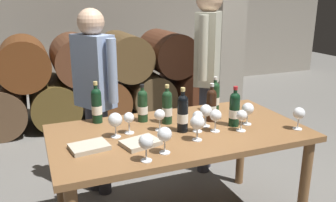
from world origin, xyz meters
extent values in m
cube|color=gray|center=(0.00, 4.20, 1.40)|extent=(10.00, 0.24, 2.80)
cylinder|color=brown|center=(-1.26, 2.60, 0.30)|extent=(0.60, 0.90, 0.60)
cylinder|color=brown|center=(-0.63, 2.60, 0.30)|extent=(0.60, 0.90, 0.60)
cylinder|color=brown|center=(0.00, 2.60, 0.30)|extent=(0.60, 0.90, 0.60)
cylinder|color=brown|center=(0.63, 2.60, 0.30)|extent=(0.60, 0.90, 0.60)
cylinder|color=#572D1A|center=(1.26, 2.60, 0.30)|extent=(0.60, 0.90, 0.60)
cylinder|color=#5E3115|center=(-0.95, 2.60, 0.85)|extent=(0.60, 0.90, 0.60)
cylinder|color=brown|center=(-0.32, 2.60, 0.85)|extent=(0.60, 0.90, 0.60)
cylinder|color=brown|center=(0.31, 2.60, 0.85)|extent=(0.60, 0.90, 0.60)
cylinder|color=#572F1D|center=(0.95, 2.60, 0.85)|extent=(0.60, 0.90, 0.60)
cube|color=gray|center=(1.30, 1.60, 1.30)|extent=(0.32, 0.32, 2.60)
cube|color=brown|center=(0.00, 0.00, 0.74)|extent=(1.70, 0.90, 0.04)
cylinder|color=brown|center=(0.77, -0.39, 0.36)|extent=(0.07, 0.07, 0.72)
cylinder|color=brown|center=(-0.77, 0.39, 0.36)|extent=(0.07, 0.07, 0.72)
cylinder|color=brown|center=(0.77, 0.39, 0.36)|extent=(0.07, 0.07, 0.72)
cylinder|color=black|center=(-0.48, 0.36, 0.86)|extent=(0.07, 0.07, 0.21)
sphere|color=black|center=(-0.48, 0.36, 0.98)|extent=(0.07, 0.07, 0.07)
cylinder|color=black|center=(-0.48, 0.36, 1.00)|extent=(0.03, 0.03, 0.07)
cylinder|color=tan|center=(-0.48, 0.36, 1.05)|extent=(0.03, 0.03, 0.02)
cylinder|color=silver|center=(-0.48, 0.36, 0.85)|extent=(0.07, 0.07, 0.06)
cylinder|color=black|center=(0.39, -0.06, 0.86)|extent=(0.07, 0.07, 0.20)
sphere|color=black|center=(0.39, -0.06, 0.96)|extent=(0.07, 0.07, 0.07)
cylinder|color=black|center=(0.39, -0.06, 0.99)|extent=(0.03, 0.03, 0.06)
cylinder|color=#B21E23|center=(0.39, -0.06, 1.03)|extent=(0.03, 0.03, 0.02)
cylinder|color=silver|center=(0.39, -0.06, 0.85)|extent=(0.07, 0.07, 0.06)
cylinder|color=black|center=(0.01, -0.03, 0.87)|extent=(0.07, 0.07, 0.21)
sphere|color=black|center=(0.01, -0.03, 0.98)|extent=(0.07, 0.07, 0.07)
cylinder|color=black|center=(0.01, -0.03, 1.00)|extent=(0.03, 0.03, 0.07)
cylinder|color=tan|center=(0.01, -0.03, 1.05)|extent=(0.03, 0.03, 0.02)
cylinder|color=silver|center=(0.01, -0.03, 0.85)|extent=(0.07, 0.07, 0.06)
cylinder|color=black|center=(0.29, 0.09, 0.86)|extent=(0.07, 0.07, 0.19)
sphere|color=black|center=(0.29, 0.09, 0.96)|extent=(0.07, 0.07, 0.07)
cylinder|color=black|center=(0.29, 0.09, 0.99)|extent=(0.03, 0.03, 0.06)
cylinder|color=silver|center=(0.29, 0.09, 1.03)|extent=(0.03, 0.03, 0.02)
cylinder|color=silver|center=(0.29, 0.09, 0.85)|extent=(0.07, 0.07, 0.06)
cylinder|color=#19381E|center=(-0.17, 0.26, 0.86)|extent=(0.07, 0.07, 0.19)
sphere|color=#19381E|center=(-0.17, 0.26, 0.96)|extent=(0.07, 0.07, 0.07)
cylinder|color=#19381E|center=(-0.17, 0.26, 0.98)|extent=(0.03, 0.03, 0.06)
cylinder|color=black|center=(-0.17, 0.26, 1.02)|extent=(0.03, 0.03, 0.02)
cylinder|color=silver|center=(-0.17, 0.26, 0.85)|extent=(0.07, 0.07, 0.06)
cylinder|color=#19381E|center=(0.42, 0.27, 0.86)|extent=(0.07, 0.07, 0.19)
sphere|color=#19381E|center=(0.42, 0.27, 0.96)|extent=(0.07, 0.07, 0.07)
cylinder|color=#19381E|center=(0.42, 0.27, 0.98)|extent=(0.03, 0.03, 0.06)
cylinder|color=silver|center=(0.42, 0.27, 1.02)|extent=(0.03, 0.03, 0.02)
cylinder|color=silver|center=(0.42, 0.27, 0.85)|extent=(0.07, 0.07, 0.06)
cylinder|color=#19381E|center=(-0.02, 0.16, 0.86)|extent=(0.07, 0.07, 0.20)
sphere|color=#19381E|center=(-0.02, 0.16, 0.96)|extent=(0.07, 0.07, 0.07)
cylinder|color=#19381E|center=(-0.02, 0.16, 0.99)|extent=(0.03, 0.03, 0.06)
cylinder|color=tan|center=(-0.02, 0.16, 1.03)|extent=(0.03, 0.03, 0.02)
cylinder|color=silver|center=(-0.02, 0.16, 0.85)|extent=(0.07, 0.07, 0.06)
cylinder|color=white|center=(0.10, -0.07, 0.76)|extent=(0.06, 0.06, 0.00)
cylinder|color=white|center=(0.10, -0.07, 0.80)|extent=(0.01, 0.01, 0.07)
sphere|color=white|center=(0.10, -0.07, 0.87)|extent=(0.07, 0.07, 0.07)
cylinder|color=white|center=(0.49, -0.07, 0.76)|extent=(0.06, 0.06, 0.00)
cylinder|color=white|center=(0.49, -0.07, 0.80)|extent=(0.01, 0.01, 0.07)
sphere|color=white|center=(0.49, -0.07, 0.88)|extent=(0.08, 0.08, 0.08)
cylinder|color=white|center=(-0.33, 0.07, 0.76)|extent=(0.06, 0.06, 0.00)
cylinder|color=white|center=(-0.33, 0.07, 0.80)|extent=(0.01, 0.01, 0.07)
sphere|color=white|center=(-0.33, 0.07, 0.87)|extent=(0.07, 0.07, 0.07)
cylinder|color=white|center=(0.20, 0.00, 0.76)|extent=(0.06, 0.06, 0.00)
cylinder|color=white|center=(0.20, 0.00, 0.80)|extent=(0.01, 0.01, 0.07)
sphere|color=white|center=(0.20, 0.00, 0.88)|extent=(0.08, 0.08, 0.08)
cylinder|color=white|center=(0.04, -0.20, 0.76)|extent=(0.06, 0.06, 0.00)
cylinder|color=white|center=(0.04, -0.20, 0.80)|extent=(0.01, 0.01, 0.07)
sphere|color=white|center=(0.04, -0.20, 0.88)|extent=(0.09, 0.09, 0.09)
cylinder|color=white|center=(0.75, -0.28, 0.76)|extent=(0.06, 0.06, 0.00)
cylinder|color=white|center=(0.75, -0.28, 0.80)|extent=(0.01, 0.01, 0.07)
sphere|color=white|center=(0.75, -0.28, 0.87)|extent=(0.08, 0.08, 0.08)
cylinder|color=white|center=(-0.12, 0.05, 0.76)|extent=(0.06, 0.06, 0.00)
cylinder|color=white|center=(-0.12, 0.05, 0.80)|extent=(0.01, 0.01, 0.07)
sphere|color=white|center=(-0.12, 0.05, 0.87)|extent=(0.07, 0.07, 0.07)
cylinder|color=white|center=(0.38, -0.16, 0.76)|extent=(0.06, 0.06, 0.00)
cylinder|color=white|center=(0.38, -0.16, 0.80)|extent=(0.01, 0.01, 0.07)
sphere|color=white|center=(0.38, -0.16, 0.87)|extent=(0.07, 0.07, 0.07)
cylinder|color=white|center=(-0.42, 0.04, 0.76)|extent=(0.06, 0.06, 0.00)
cylinder|color=white|center=(-0.42, 0.04, 0.80)|extent=(0.01, 0.01, 0.07)
sphere|color=white|center=(-0.42, 0.04, 0.88)|extent=(0.09, 0.09, 0.09)
cylinder|color=white|center=(0.22, -0.11, 0.76)|extent=(0.06, 0.06, 0.00)
cylinder|color=white|center=(0.22, -0.11, 0.80)|extent=(0.01, 0.01, 0.07)
sphere|color=white|center=(0.22, -0.11, 0.87)|extent=(0.08, 0.08, 0.08)
cylinder|color=white|center=(-0.35, -0.36, 0.76)|extent=(0.06, 0.06, 0.00)
cylinder|color=white|center=(-0.35, -0.36, 0.80)|extent=(0.01, 0.01, 0.07)
sphere|color=white|center=(-0.35, -0.36, 0.88)|extent=(0.08, 0.08, 0.08)
cylinder|color=white|center=(-0.22, -0.30, 0.76)|extent=(0.06, 0.06, 0.00)
cylinder|color=white|center=(-0.22, -0.30, 0.80)|extent=(0.01, 0.01, 0.07)
sphere|color=white|center=(-0.22, -0.30, 0.88)|extent=(0.08, 0.08, 0.08)
cube|color=#B2A893|center=(-0.61, -0.08, 0.77)|extent=(0.24, 0.19, 0.03)
cube|color=#B2A893|center=(-0.31, -0.14, 0.77)|extent=(0.25, 0.21, 0.03)
cylinder|color=#383842|center=(0.64, 0.79, 0.43)|extent=(0.11, 0.11, 0.85)
cylinder|color=#383842|center=(0.57, 0.71, 0.43)|extent=(0.11, 0.11, 0.85)
cube|color=#B2B29E|center=(0.60, 0.75, 1.17)|extent=(0.34, 0.36, 0.64)
cylinder|color=#B2B29E|center=(0.73, 0.91, 1.21)|extent=(0.08, 0.08, 0.54)
cylinder|color=#B2B29E|center=(0.47, 0.59, 1.21)|extent=(0.08, 0.08, 0.54)
cylinder|color=#383842|center=(-0.45, 0.77, 0.38)|extent=(0.11, 0.11, 0.77)
cylinder|color=#383842|center=(-0.39, 0.67, 0.38)|extent=(0.11, 0.11, 0.77)
cube|color=#8499BC|center=(-0.42, 0.72, 1.06)|extent=(0.32, 0.37, 0.58)
cylinder|color=#8499BC|center=(-0.53, 0.90, 1.08)|extent=(0.08, 0.08, 0.49)
cylinder|color=#8499BC|center=(-0.32, 0.54, 1.08)|extent=(0.08, 0.08, 0.49)
sphere|color=tan|center=(-0.42, 0.72, 1.44)|extent=(0.21, 0.21, 0.21)
camera|label=1|loc=(-0.90, -2.05, 1.64)|focal=38.10mm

